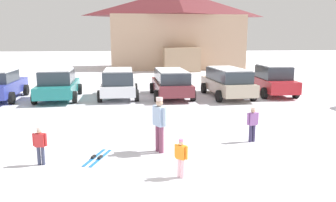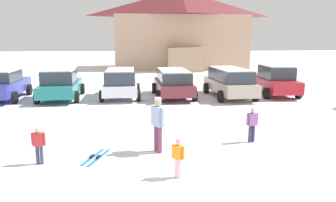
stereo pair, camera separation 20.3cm
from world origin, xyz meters
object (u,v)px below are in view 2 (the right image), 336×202
Objects in this scene: skier_child_in_orange_jacket at (178,156)px; parked_beige_suv at (230,82)px; parked_blue_hatchback at (3,85)px; skier_child_in_red_jacket at (39,143)px; parked_white_suv at (121,82)px; skier_adult_in_blue_parka at (158,122)px; parked_teal_hatchback at (61,84)px; parked_maroon_van at (173,82)px; parked_red_sedan at (275,80)px; pair_of_skis at (96,157)px; skier_child_in_purple_jacket at (252,123)px; ski_lodge at (179,29)px.

parked_beige_suv is at bearing 68.66° from skier_child_in_orange_jacket.
parked_blue_hatchback is 11.05m from skier_child_in_red_jacket.
parked_white_suv is 10.13m from skier_child_in_red_jacket.
parked_white_suv is 9.44m from skier_adult_in_blue_parka.
parked_teal_hatchback is 1.01× the size of parked_maroon_van.
parked_maroon_van is 1.06× the size of parked_red_sedan.
skier_child_in_red_jacket is 1.60m from pair_of_skis.
pair_of_skis is at bearing -133.60° from parked_red_sedan.
parked_maroon_van is at bearing 101.47° from skier_child_in_purple_jacket.
parked_red_sedan is at bearing 0.64° from parked_blue_hatchback.
parked_maroon_van is at bearing -178.31° from parked_red_sedan.
parked_beige_suv is (9.57, -0.27, 0.06)m from parked_teal_hatchback.
parked_white_suv is at bearing 118.78° from skier_child_in_purple_jacket.
parked_red_sedan is 3.11× the size of pair_of_skis.
pair_of_skis is (1.45, 0.34, -0.57)m from skier_child_in_red_jacket.
parked_blue_hatchback is at bearing 131.20° from skier_adult_in_blue_parka.
skier_adult_in_blue_parka is at bearing 10.83° from pair_of_skis.
parked_teal_hatchback is at bearing 178.38° from parked_beige_suv.
ski_lodge is 14.16× the size of skier_child_in_red_jacket.
skier_child_in_red_jacket is (-10.75, -10.11, -0.30)m from parked_red_sedan.
parked_red_sedan is at bearing 1.02° from parked_teal_hatchback.
skier_child_in_red_jacket is (-7.87, -9.61, -0.31)m from parked_beige_suv.
skier_adult_in_blue_parka is at bearing -98.44° from parked_maroon_van.
parked_beige_suv is at bearing 62.70° from skier_adult_in_blue_parka.
skier_child_in_purple_jacket is (8.07, -8.51, -0.19)m from parked_teal_hatchback.
parked_teal_hatchback is 4.03× the size of skier_child_in_purple_jacket.
ski_lodge is at bearing 57.57° from parked_blue_hatchback.
skier_child_in_orange_jacket is 1.96m from skier_adult_in_blue_parka.
skier_child_in_orange_jacket is (5.35, -11.08, -0.29)m from parked_teal_hatchback.
skier_adult_in_blue_parka reaches higher than skier_child_in_red_jacket.
parked_teal_hatchback reaches higher than skier_child_in_orange_jacket.
parked_teal_hatchback reaches higher than parked_maroon_van.
parked_red_sedan is at bearing 1.69° from parked_maroon_van.
pair_of_skis is (-0.18, -9.65, -0.86)m from parked_white_suv.
parked_red_sedan is 2.63× the size of skier_adult_in_blue_parka.
parked_maroon_van is at bearing -0.03° from parked_blue_hatchback.
pair_of_skis is (-9.30, -9.76, -0.87)m from parked_red_sedan.
skier_child_in_purple_jacket is at bearing -46.53° from parked_teal_hatchback.
skier_child_in_purple_jacket is 3.19m from skier_adult_in_blue_parka.
ski_lodge reaches higher than parked_maroon_van.
parked_blue_hatchback is 1.08× the size of parked_white_suv.
parked_maroon_van is (-2.59, -18.96, -3.50)m from ski_lodge.
pair_of_skis is at bearing -124.68° from parked_beige_suv.
parked_teal_hatchback reaches higher than parked_beige_suv.
parked_maroon_van reaches higher than skier_child_in_red_jacket.
parked_beige_suv is (0.65, -19.28, -3.46)m from ski_lodge.
pair_of_skis is at bearing -169.17° from skier_adult_in_blue_parka.
parked_blue_hatchback is at bearing -179.36° from parked_red_sedan.
ski_lodge is 10.50× the size of pair_of_skis.
parked_maroon_van is at bearing 64.99° from skier_child_in_red_jacket.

